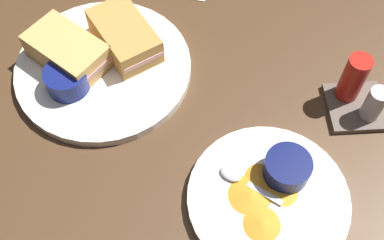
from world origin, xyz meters
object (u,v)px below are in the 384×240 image
Objects in this scene: sandwich_half_far at (67,51)px; ramekin_dark_sauce at (67,79)px; plate_chips_companion at (268,199)px; spoon_by_gravy_ramekin at (239,178)px; sandwich_half_near at (125,36)px; condiment_caddy at (359,95)px; ramekin_light_gravy at (287,168)px; spoon_by_dark_ramekin at (94,64)px; plate_sandwich_main at (104,68)px.

ramekin_dark_sauce is (5.27, 0.18, -0.39)cm from sandwich_half_far.
spoon_by_gravy_ramekin reaches higher than plate_chips_companion.
condiment_caddy is at bearing 69.32° from sandwich_half_near.
condiment_caddy is (13.61, 36.07, -0.59)cm from sandwich_half_near.
ramekin_dark_sauce reaches higher than spoon_by_gravy_ramekin.
ramekin_dark_sauce is 30.93cm from spoon_by_gravy_ramekin.
sandwich_half_far is at bearing -125.06° from ramekin_light_gravy.
plate_chips_companion is (26.00, 29.30, -3.20)cm from sandwich_half_far.
spoon_by_dark_ramekin is 0.93× the size of spoon_by_gravy_ramekin.
plate_sandwich_main is at bearing -128.46° from ramekin_light_gravy.
ramekin_dark_sauce is 0.83× the size of spoon_by_dark_ramekin.
plate_chips_companion is at bearing -46.57° from condiment_caddy.
spoon_by_dark_ramekin reaches higher than plate_chips_companion.
sandwich_half_far is 1.68× the size of spoon_by_gravy_ramekin.
spoon_by_dark_ramekin is at bearing -135.47° from spoon_by_gravy_ramekin.
plate_sandwich_main is 1.93× the size of sandwich_half_near.
spoon_by_dark_ramekin is 42.45cm from condiment_caddy.
sandwich_half_far is at bearing -103.55° from condiment_caddy.
sandwich_half_near is 1.58× the size of condiment_caddy.
plate_sandwich_main is at bearing 89.79° from spoon_by_dark_ramekin.
ramekin_light_gravy is (25.28, 22.98, -0.52)cm from sandwich_half_near.
ramekin_light_gravy is at bearing 54.94° from sandwich_half_far.
plate_sandwich_main is 4.26× the size of ramekin_dark_sauce.
plate_sandwich_main is at bearing 127.43° from ramekin_dark_sauce.
plate_sandwich_main is 1.27× the size of plate_chips_companion.
spoon_by_dark_ramekin is at bearing 71.81° from sandwich_half_far.
condiment_caddy reaches higher than plate_chips_companion.
condiment_caddy is (9.61, 39.88, 2.61)cm from plate_sandwich_main.
spoon_by_dark_ramekin is (4.00, -5.25, -2.04)cm from sandwich_half_near.
plate_sandwich_main is 3.06× the size of condiment_caddy.
sandwich_half_far reaches higher than plate_chips_companion.
ramekin_light_gravy reaches higher than plate_chips_companion.
sandwich_half_near is at bearing -110.68° from condiment_caddy.
spoon_by_dark_ramekin and spoon_by_gravy_ramekin have the same top height.
ramekin_light_gravy is at bearing 52.99° from spoon_by_dark_ramekin.
ramekin_light_gravy is (-3.43, 2.86, 2.68)cm from plate_chips_companion.
spoon_by_gravy_ramekin is (23.11, 25.39, -2.04)cm from sandwich_half_far.
sandwich_half_far is at bearing -103.57° from plate_sandwich_main.
condiment_caddy reaches higher than spoon_by_dark_ramekin.
ramekin_dark_sauce is at bearing -97.13° from condiment_caddy.
ramekin_light_gravy is at bearing 51.54° from plate_sandwich_main.
spoon_by_gravy_ramekin is at bearing 47.69° from sandwich_half_far.
plate_sandwich_main is 4.37× the size of ramekin_light_gravy.
sandwich_half_far is 39.30cm from plate_chips_companion.
ramekin_dark_sauce is at bearing -125.27° from spoon_by_gravy_ramekin.
ramekin_dark_sauce is 1.02× the size of ramekin_light_gravy.
sandwich_half_far is 46.55cm from condiment_caddy.
sandwich_half_near is 2.21× the size of ramekin_dark_sauce.
plate_chips_companion is at bearing 45.76° from spoon_by_dark_ramekin.
plate_sandwich_main is 3.30× the size of spoon_by_gravy_ramekin.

